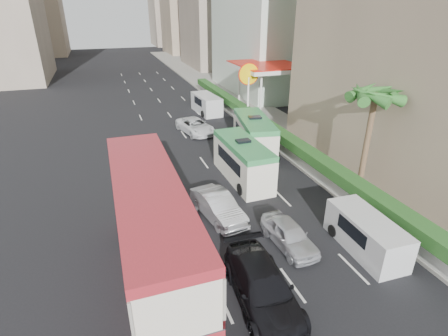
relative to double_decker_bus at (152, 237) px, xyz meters
name	(u,v)px	position (x,y,z in m)	size (l,w,h in m)	color
ground_plane	(279,255)	(6.00, 0.00, -2.53)	(200.00, 200.00, 0.00)	black
double_decker_bus	(152,237)	(0.00, 0.00, 0.00)	(2.50, 11.00, 5.06)	#A6242D
car_silver_lane_a	(218,217)	(4.21, 4.20, -2.53)	(1.57, 4.49, 1.48)	silver
car_silver_lane_b	(288,245)	(6.78, 0.56, -2.53)	(1.55, 3.86, 1.32)	silver
car_black	(262,301)	(3.92, -2.43, -2.53)	(2.21, 5.43, 1.58)	black
van_asset	(196,133)	(6.80, 19.07, -2.53)	(2.28, 4.95, 1.38)	silver
minibus_near	(243,161)	(7.38, 8.36, -1.13)	(2.10, 6.30, 2.79)	silver
minibus_far	(254,136)	(10.10, 12.62, -1.05)	(2.22, 6.67, 2.96)	silver
panel_van_near	(366,234)	(10.23, -0.93, -1.63)	(1.80, 4.51, 1.80)	silver
panel_van_far	(206,104)	(9.83, 25.49, -1.52)	(2.02, 5.05, 2.02)	silver
sidewalk	(250,109)	(15.00, 25.00, -2.44)	(6.00, 120.00, 0.18)	#99968C
kerb_wall	(269,137)	(12.20, 14.00, -1.85)	(0.30, 44.00, 1.00)	silver
hedge	(270,128)	(12.20, 14.00, -1.00)	(1.10, 44.00, 0.70)	#2D6626
palm_tree	(367,145)	(13.80, 4.00, 0.85)	(0.36, 0.36, 6.40)	brown
shell_station	(266,89)	(16.00, 23.00, 0.22)	(6.50, 8.00, 5.50)	silver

